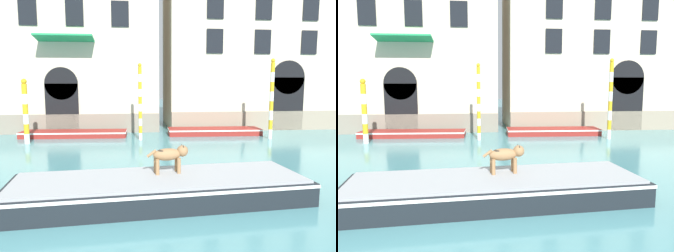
# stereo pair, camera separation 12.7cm
# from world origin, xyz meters

# --- Properties ---
(palazzo_right) EXTENTS (11.77, 6.13, 12.55)m
(palazzo_right) POSITION_xyz_m (9.50, 21.68, 6.26)
(palazzo_right) COLOR beige
(palazzo_right) RESTS_ON ground_plane
(boat_foreground) EXTENTS (8.02, 3.03, 0.66)m
(boat_foreground) POSITION_xyz_m (1.85, 6.39, 0.35)
(boat_foreground) COLOR black
(boat_foreground) RESTS_ON ground_plane
(dog_on_deck) EXTENTS (1.17, 0.45, 0.78)m
(dog_on_deck) POSITION_xyz_m (2.17, 6.75, 1.17)
(dog_on_deck) COLOR #997047
(dog_on_deck) RESTS_ON boat_foreground
(boat_moored_near_palazzo) EXTENTS (6.12, 1.76, 0.36)m
(boat_moored_near_palazzo) POSITION_xyz_m (-2.26, 17.32, 0.19)
(boat_moored_near_palazzo) COLOR maroon
(boat_moored_near_palazzo) RESTS_ON ground_plane
(boat_moored_far) EXTENTS (5.63, 1.77, 0.39)m
(boat_moored_far) POSITION_xyz_m (6.07, 17.29, 0.21)
(boat_moored_far) COLOR maroon
(boat_moored_far) RESTS_ON ground_plane
(mooring_pole_0) EXTENTS (0.28, 0.28, 3.35)m
(mooring_pole_0) POSITION_xyz_m (-4.33, 15.37, 1.70)
(mooring_pole_0) COLOR white
(mooring_pole_0) RESTS_ON ground_plane
(mooring_pole_1) EXTENTS (0.23, 0.23, 4.46)m
(mooring_pole_1) POSITION_xyz_m (8.85, 15.48, 2.25)
(mooring_pole_1) COLOR white
(mooring_pole_1) RESTS_ON ground_plane
(mooring_pole_2) EXTENTS (0.20, 0.20, 4.18)m
(mooring_pole_2) POSITION_xyz_m (1.56, 15.79, 2.11)
(mooring_pole_2) COLOR white
(mooring_pole_2) RESTS_ON ground_plane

